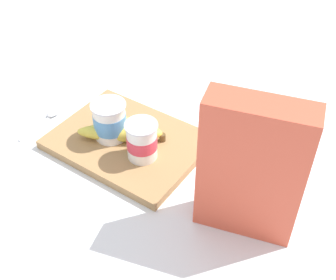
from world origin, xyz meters
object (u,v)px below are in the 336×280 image
at_px(yogurt_cup_back, 110,121).
at_px(spoon, 46,119).
at_px(yogurt_cup_front, 142,141).
at_px(cutting_board, 128,142).
at_px(banana_bunch, 125,130).
at_px(cereal_box, 251,170).

xyz_separation_m(yogurt_cup_back, spoon, (0.18, 0.03, -0.06)).
bearing_deg(yogurt_cup_front, cutting_board, -22.82).
xyz_separation_m(yogurt_cup_back, banana_bunch, (-0.03, -0.02, -0.03)).
distance_m(cutting_board, yogurt_cup_front, 0.09).
bearing_deg(cereal_box, yogurt_cup_front, 159.39).
height_order(yogurt_cup_back, banana_bunch, yogurt_cup_back).
distance_m(cutting_board, yogurt_cup_back, 0.07).
height_order(cutting_board, banana_bunch, banana_bunch).
bearing_deg(banana_bunch, cutting_board, 159.09).
bearing_deg(yogurt_cup_back, banana_bunch, -148.45).
bearing_deg(yogurt_cup_front, spoon, 3.35).
xyz_separation_m(cutting_board, cereal_box, (-0.31, 0.05, 0.13)).
height_order(cutting_board, yogurt_cup_back, yogurt_cup_back).
bearing_deg(spoon, cutting_board, -169.09).
bearing_deg(spoon, cereal_box, 179.27).
relative_size(cereal_box, banana_bunch, 1.54).
bearing_deg(banana_bunch, yogurt_cup_front, 157.42).
bearing_deg(banana_bunch, cereal_box, 170.74).
height_order(banana_bunch, spoon, banana_bunch).
bearing_deg(banana_bunch, yogurt_cup_back, 31.55).
height_order(cereal_box, banana_bunch, cereal_box).
bearing_deg(cutting_board, spoon, 10.91).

